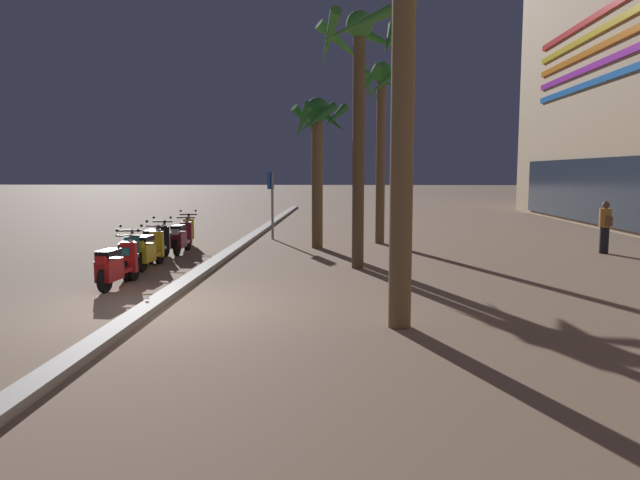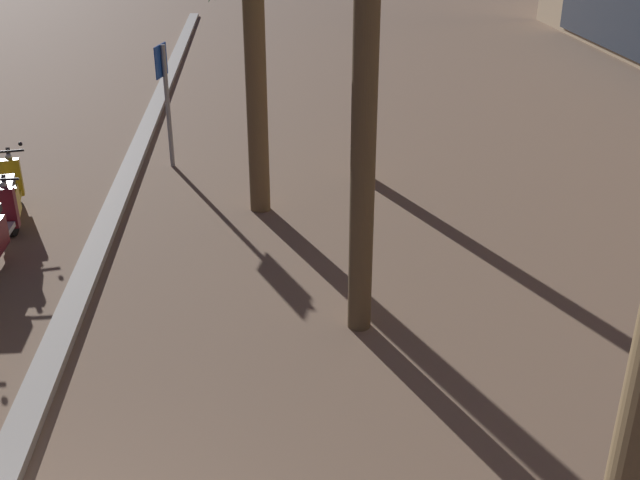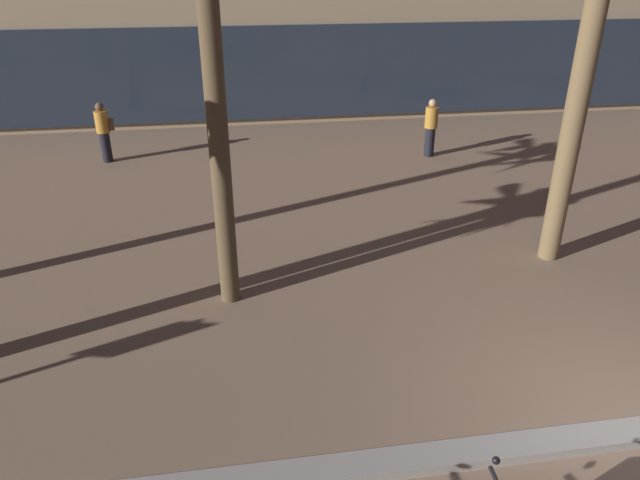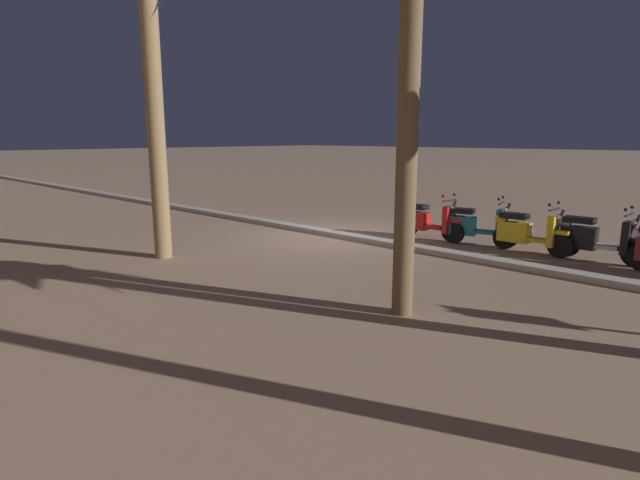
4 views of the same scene
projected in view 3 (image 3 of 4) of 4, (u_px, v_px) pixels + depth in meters
name	position (u px, v px, depth m)	size (l,w,h in m)	color
pedestrian_window_shopping	(431.00, 127.00, 15.56)	(0.34, 0.34, 1.53)	black
pedestrian_by_palm_tree	(104.00, 131.00, 15.13)	(0.46, 0.34, 1.55)	black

